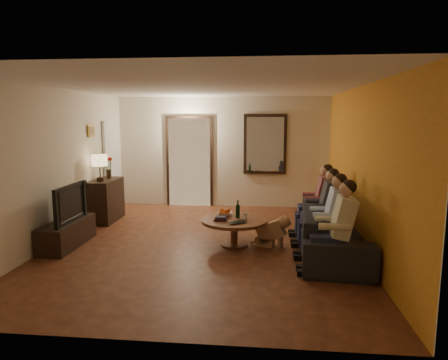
# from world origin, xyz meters

# --- Properties ---
(floor) EXTENTS (5.00, 6.00, 0.01)m
(floor) POSITION_xyz_m (0.00, 0.00, 0.00)
(floor) COLOR #452112
(floor) RESTS_ON ground
(ceiling) EXTENTS (5.00, 6.00, 0.01)m
(ceiling) POSITION_xyz_m (0.00, 0.00, 2.60)
(ceiling) COLOR white
(ceiling) RESTS_ON back_wall
(back_wall) EXTENTS (5.00, 0.02, 2.60)m
(back_wall) POSITION_xyz_m (0.00, 3.00, 1.30)
(back_wall) COLOR beige
(back_wall) RESTS_ON floor
(front_wall) EXTENTS (5.00, 0.02, 2.60)m
(front_wall) POSITION_xyz_m (0.00, -3.00, 1.30)
(front_wall) COLOR beige
(front_wall) RESTS_ON floor
(left_wall) EXTENTS (0.02, 6.00, 2.60)m
(left_wall) POSITION_xyz_m (-2.50, 0.00, 1.30)
(left_wall) COLOR beige
(left_wall) RESTS_ON floor
(right_wall) EXTENTS (0.02, 6.00, 2.60)m
(right_wall) POSITION_xyz_m (2.50, 0.00, 1.30)
(right_wall) COLOR beige
(right_wall) RESTS_ON floor
(orange_accent) EXTENTS (0.01, 6.00, 2.60)m
(orange_accent) POSITION_xyz_m (2.49, 0.00, 1.30)
(orange_accent) COLOR #BB7A20
(orange_accent) RESTS_ON right_wall
(kitchen_doorway) EXTENTS (1.00, 0.06, 2.10)m
(kitchen_doorway) POSITION_xyz_m (-0.80, 2.98, 1.05)
(kitchen_doorway) COLOR #FFE0A5
(kitchen_doorway) RESTS_ON floor
(door_trim) EXTENTS (1.12, 0.04, 2.22)m
(door_trim) POSITION_xyz_m (-0.80, 2.97, 1.05)
(door_trim) COLOR black
(door_trim) RESTS_ON floor
(fridge_glimpse) EXTENTS (0.45, 0.03, 1.70)m
(fridge_glimpse) POSITION_xyz_m (-0.55, 2.98, 0.90)
(fridge_glimpse) COLOR silver
(fridge_glimpse) RESTS_ON floor
(mirror_frame) EXTENTS (1.00, 0.05, 1.40)m
(mirror_frame) POSITION_xyz_m (1.00, 2.96, 1.50)
(mirror_frame) COLOR black
(mirror_frame) RESTS_ON back_wall
(mirror_glass) EXTENTS (0.86, 0.02, 1.26)m
(mirror_glass) POSITION_xyz_m (1.00, 2.93, 1.50)
(mirror_glass) COLOR white
(mirror_glass) RESTS_ON back_wall
(white_door) EXTENTS (0.06, 0.85, 2.04)m
(white_door) POSITION_xyz_m (-2.46, 2.30, 1.02)
(white_door) COLOR white
(white_door) RESTS_ON floor
(framed_art) EXTENTS (0.03, 0.28, 0.24)m
(framed_art) POSITION_xyz_m (-2.47, 1.30, 1.85)
(framed_art) COLOR #B28C33
(framed_art) RESTS_ON left_wall
(art_canvas) EXTENTS (0.01, 0.22, 0.18)m
(art_canvas) POSITION_xyz_m (-2.46, 1.30, 1.85)
(art_canvas) COLOR brown
(art_canvas) RESTS_ON left_wall
(dresser) EXTENTS (0.45, 0.97, 0.86)m
(dresser) POSITION_xyz_m (-2.25, 1.34, 0.43)
(dresser) COLOR black
(dresser) RESTS_ON floor
(table_lamp) EXTENTS (0.30, 0.30, 0.54)m
(table_lamp) POSITION_xyz_m (-2.25, 1.12, 1.13)
(table_lamp) COLOR beige
(table_lamp) RESTS_ON dresser
(flower_vase) EXTENTS (0.14, 0.14, 0.44)m
(flower_vase) POSITION_xyz_m (-2.25, 1.56, 1.08)
(flower_vase) COLOR #B01812
(flower_vase) RESTS_ON dresser
(tv_stand) EXTENTS (0.45, 1.26, 0.42)m
(tv_stand) POSITION_xyz_m (-2.25, -0.33, 0.21)
(tv_stand) COLOR black
(tv_stand) RESTS_ON floor
(tv) EXTENTS (1.07, 0.14, 0.61)m
(tv) POSITION_xyz_m (-2.25, -0.33, 0.73)
(tv) COLOR black
(tv) RESTS_ON tv_stand
(sofa) EXTENTS (2.51, 1.16, 0.71)m
(sofa) POSITION_xyz_m (2.07, -0.25, 0.36)
(sofa) COLOR black
(sofa) RESTS_ON floor
(person_a) EXTENTS (0.60, 0.40, 1.20)m
(person_a) POSITION_xyz_m (1.97, -1.15, 0.60)
(person_a) COLOR tan
(person_a) RESTS_ON sofa
(person_b) EXTENTS (0.60, 0.40, 1.20)m
(person_b) POSITION_xyz_m (1.97, -0.55, 0.60)
(person_b) COLOR tan
(person_b) RESTS_ON sofa
(person_c) EXTENTS (0.60, 0.40, 1.20)m
(person_c) POSITION_xyz_m (1.97, 0.05, 0.60)
(person_c) COLOR tan
(person_c) RESTS_ON sofa
(person_d) EXTENTS (0.60, 0.40, 1.20)m
(person_d) POSITION_xyz_m (1.97, 0.65, 0.60)
(person_d) COLOR tan
(person_d) RESTS_ON sofa
(dog) EXTENTS (0.60, 0.38, 0.56)m
(dog) POSITION_xyz_m (1.11, -0.03, 0.28)
(dog) COLOR #9F6849
(dog) RESTS_ON floor
(coffee_table) EXTENTS (1.09, 1.09, 0.45)m
(coffee_table) POSITION_xyz_m (0.50, -0.04, 0.23)
(coffee_table) COLOR brown
(coffee_table) RESTS_ON floor
(bowl) EXTENTS (0.26, 0.26, 0.06)m
(bowl) POSITION_xyz_m (0.32, 0.18, 0.48)
(bowl) COLOR white
(bowl) RESTS_ON coffee_table
(oranges) EXTENTS (0.20, 0.20, 0.08)m
(oranges) POSITION_xyz_m (0.32, 0.18, 0.55)
(oranges) COLOR #E05112
(oranges) RESTS_ON bowl
(wine_bottle) EXTENTS (0.07, 0.07, 0.31)m
(wine_bottle) POSITION_xyz_m (0.55, 0.06, 0.60)
(wine_bottle) COLOR black
(wine_bottle) RESTS_ON coffee_table
(wine_glass) EXTENTS (0.06, 0.06, 0.10)m
(wine_glass) POSITION_xyz_m (0.68, 0.01, 0.50)
(wine_glass) COLOR silver
(wine_glass) RESTS_ON coffee_table
(book_stack) EXTENTS (0.20, 0.15, 0.07)m
(book_stack) POSITION_xyz_m (0.28, -0.14, 0.48)
(book_stack) COLOR black
(book_stack) RESTS_ON coffee_table
(laptop) EXTENTS (0.39, 0.37, 0.03)m
(laptop) POSITION_xyz_m (0.60, -0.32, 0.46)
(laptop) COLOR black
(laptop) RESTS_ON coffee_table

